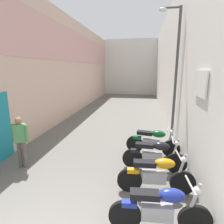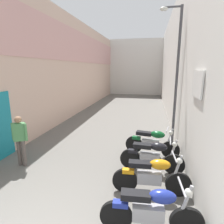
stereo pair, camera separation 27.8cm
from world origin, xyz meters
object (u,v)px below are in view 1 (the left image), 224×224
object	(u,v)px
motorcycle_second	(157,174)
pedestrian_mid_alley	(20,139)
motorcycle_third	(154,154)
street_lamp	(174,69)
motorcycle_nearest	(160,208)
motorcycle_fourth	(153,141)

from	to	relation	value
motorcycle_second	pedestrian_mid_alley	xyz separation A→B (m)	(-3.92, 0.60, 0.42)
motorcycle_third	pedestrian_mid_alley	distance (m)	3.97
street_lamp	motorcycle_third	bearing A→B (deg)	-107.34
motorcycle_nearest	motorcycle_third	bearing A→B (deg)	90.00
motorcycle_nearest	motorcycle_third	distance (m)	2.21
motorcycle_third	street_lamp	distance (m)	3.39
motorcycle_second	motorcycle_third	bearing A→B (deg)	90.00
motorcycle_fourth	motorcycle_nearest	bearing A→B (deg)	-90.00
motorcycle_second	motorcycle_fourth	world-z (taller)	same
motorcycle_third	pedestrian_mid_alley	world-z (taller)	pedestrian_mid_alley
motorcycle_nearest	pedestrian_mid_alley	world-z (taller)	pedestrian_mid_alley
motorcycle_third	motorcycle_fourth	size ratio (longest dim) A/B	1.01
motorcycle_nearest	motorcycle_fourth	world-z (taller)	same
motorcycle_fourth	street_lamp	xyz separation A→B (m)	(0.71, 1.19, 2.43)
motorcycle_nearest	pedestrian_mid_alley	size ratio (longest dim) A/B	1.18
pedestrian_mid_alley	motorcycle_fourth	bearing A→B (deg)	21.26
motorcycle_third	motorcycle_fourth	xyz separation A→B (m)	(-0.00, 1.07, 0.00)
motorcycle_nearest	motorcycle_third	world-z (taller)	same
motorcycle_second	motorcycle_fourth	distance (m)	2.12
motorcycle_fourth	motorcycle_third	bearing A→B (deg)	-89.99
motorcycle_fourth	pedestrian_mid_alley	distance (m)	4.23
motorcycle_fourth	street_lamp	world-z (taller)	street_lamp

